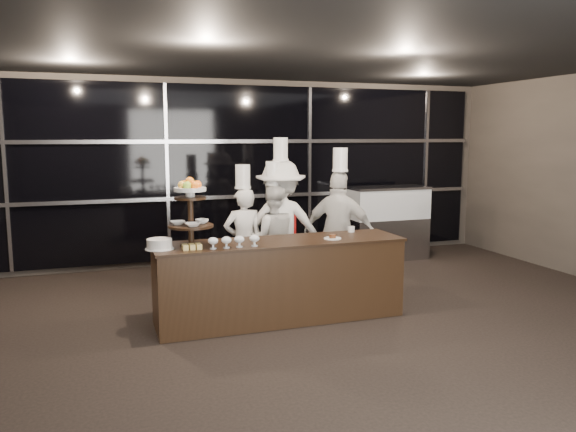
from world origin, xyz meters
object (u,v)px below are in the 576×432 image
object	(u,v)px
display_case	(388,219)
chef_a	(243,240)
buffet_counter	(280,280)
chef_b	(273,238)
chef_d	(339,232)
chef_c	(281,226)
display_stand	(190,207)
layer_cake	(159,244)

from	to	relation	value
display_case	chef_a	bearing A→B (deg)	-154.41
buffet_counter	chef_b	size ratio (longest dim) A/B	1.61
buffet_counter	chef_d	bearing A→B (deg)	35.10
chef_c	chef_d	world-z (taller)	chef_c
display_stand	chef_d	world-z (taller)	chef_d
display_stand	chef_c	bearing A→B (deg)	39.39
chef_b	chef_d	bearing A→B (deg)	-20.19
buffet_counter	layer_cake	distance (m)	1.43
buffet_counter	chef_c	bearing A→B (deg)	71.23
display_stand	layer_cake	distance (m)	0.50
chef_b	chef_c	world-z (taller)	chef_c
chef_a	chef_d	distance (m)	1.26
display_case	chef_d	world-z (taller)	chef_d
layer_cake	chef_c	distance (m)	2.10
chef_d	layer_cake	bearing A→B (deg)	-161.58
buffet_counter	chef_c	size ratio (longest dim) A/B	1.37
display_stand	display_case	xyz separation A→B (m)	(3.73, 2.44, -0.65)
chef_b	chef_c	size ratio (longest dim) A/B	0.85
buffet_counter	chef_b	bearing A→B (deg)	76.48
display_stand	chef_d	bearing A→B (deg)	19.98
chef_a	chef_b	distance (m)	0.41
chef_c	chef_d	bearing A→B (deg)	-29.35
display_stand	display_case	bearing A→B (deg)	33.17
buffet_counter	layer_cake	world-z (taller)	layer_cake
display_case	chef_a	distance (m)	3.19
layer_cake	chef_c	size ratio (longest dim) A/B	0.14
chef_a	chef_b	size ratio (longest dim) A/B	0.98
layer_cake	chef_b	bearing A→B (deg)	34.73
display_stand	chef_a	xyz separation A→B (m)	(0.85, 1.06, -0.59)
display_case	chef_c	bearing A→B (deg)	-151.00
layer_cake	display_case	world-z (taller)	display_case
chef_b	chef_c	bearing A→B (deg)	32.29
layer_cake	chef_d	bearing A→B (deg)	18.42
layer_cake	display_case	size ratio (longest dim) A/B	0.22
display_case	chef_d	size ratio (longest dim) A/B	0.69
display_case	chef_b	size ratio (longest dim) A/B	0.76
buffet_counter	chef_b	xyz separation A→B (m)	(0.25, 1.05, 0.28)
display_stand	buffet_counter	bearing A→B (deg)	0.01
chef_b	chef_d	distance (m)	0.88
buffet_counter	chef_a	bearing A→B (deg)	98.19
display_stand	chef_a	size ratio (longest dim) A/B	0.43
chef_a	chef_b	world-z (taller)	chef_b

